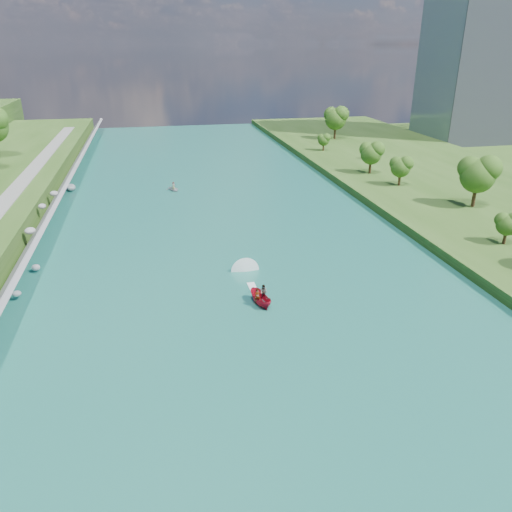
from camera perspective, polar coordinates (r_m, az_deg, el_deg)
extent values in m
plane|color=#2D5119|center=(50.07, 0.56, -8.95)|extent=(260.00, 260.00, 0.00)
cube|color=#1A6459|center=(67.55, -3.11, -0.07)|extent=(55.00, 240.00, 0.10)
cube|color=slate|center=(68.28, -25.09, -0.48)|extent=(3.54, 236.00, 4.05)
ellipsoid|color=gray|center=(61.82, -25.68, -3.89)|extent=(1.00, 0.89, 0.62)
ellipsoid|color=gray|center=(68.41, -23.87, -1.20)|extent=(1.04, 0.96, 0.81)
ellipsoid|color=gray|center=(75.48, -24.42, 2.64)|extent=(1.46, 1.63, 0.88)
ellipsoid|color=gray|center=(85.45, -23.26, 5.25)|extent=(1.19, 1.23, 0.81)
ellipsoid|color=gray|center=(93.95, -22.08, 6.63)|extent=(1.44, 1.21, 0.95)
ellipsoid|color=gray|center=(104.77, -20.42, 7.36)|extent=(1.81, 2.18, 1.36)
cube|color=gray|center=(164.48, 23.87, 22.47)|extent=(22.00, 22.00, 60.00)
ellipsoid|color=#234712|center=(75.01, 26.79, 3.13)|extent=(3.16, 3.16, 5.27)
ellipsoid|color=#234712|center=(90.18, 24.00, 8.26)|extent=(6.06, 6.06, 10.11)
ellipsoid|color=#234712|center=(100.03, 16.20, 9.61)|extent=(4.00, 4.00, 6.66)
ellipsoid|color=#234712|center=(108.37, 13.03, 11.22)|extent=(4.70, 4.70, 7.84)
ellipsoid|color=#234712|center=(122.53, 13.28, 11.68)|extent=(2.59, 2.59, 4.31)
ellipsoid|color=#234712|center=(130.95, 7.74, 12.94)|extent=(3.06, 3.06, 5.10)
ellipsoid|color=#234712|center=(148.01, 9.09, 15.11)|extent=(6.40, 6.40, 10.67)
imported|color=#A80D22|center=(54.92, 0.49, -4.84)|extent=(2.34, 4.08, 1.49)
imported|color=#66605B|center=(54.28, 0.17, -4.63)|extent=(0.63, 0.42, 1.73)
imported|color=#66605B|center=(55.24, 0.89, -4.13)|extent=(1.05, 1.02, 1.71)
cube|color=white|center=(57.85, -0.15, -4.11)|extent=(0.90, 5.00, 0.06)
imported|color=#9A9CA2|center=(100.01, -9.39, 7.60)|extent=(3.28, 3.83, 0.67)
imported|color=#66605B|center=(99.86, -9.41, 7.94)|extent=(0.80, 0.67, 1.39)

